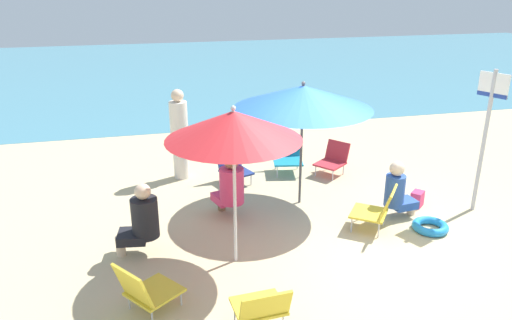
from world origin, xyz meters
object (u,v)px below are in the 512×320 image
Objects in this scene: umbrella_blue at (303,97)px; beach_chair_c at (261,306)px; person_a at (142,220)px; person_c at (397,191)px; person_d at (179,134)px; umbrella_red at (234,126)px; warning_sign at (487,123)px; beach_chair_b at (233,165)px; beach_chair_d at (333,159)px; swim_ring at (430,226)px; beach_chair_f at (145,289)px; beach_bag at (417,199)px; beach_chair_a at (287,155)px; beach_chair_e at (377,209)px; person_b at (230,186)px.

umbrella_blue is 3.57× the size of beach_chair_c.
person_a reaches higher than person_c.
umbrella_red is at bearing 35.79° from person_d.
warning_sign reaches higher than beach_chair_c.
beach_chair_b is 0.97× the size of beach_chair_d.
person_a reaches higher than swim_ring.
beach_chair_f is (-1.11, 0.60, -0.03)m from beach_chair_c.
person_d is 4.88m from warning_sign.
beach_chair_b is 3.93m from beach_chair_c.
beach_bag is at bearing 78.55° from beach_chair_d.
umbrella_red reaches higher than beach_chair_b.
person_a reaches higher than beach_chair_a.
person_a is at bearing 34.81° from beach_chair_e.
person_a reaches higher than beach_chair_c.
beach_chair_b is 3.38m from swim_ring.
beach_chair_c is at bearing 129.46° from person_a.
beach_chair_f is (-3.21, -1.09, -0.05)m from beach_chair_e.
person_a is 5.04m from warning_sign.
beach_chair_e is 0.83× the size of person_c.
umbrella_red is 3.32m from swim_ring.
umbrella_red is 3.45× the size of beach_chair_c.
person_c is (1.22, -0.82, -1.28)m from umbrella_blue.
person_d is at bearing -0.03° from person_b.
beach_chair_b is 2.82× the size of beach_bag.
person_c reaches higher than beach_chair_d.
swim_ring is at bearing -65.91° from beach_chair_c.
beach_chair_c reaches higher than swim_ring.
umbrella_blue reaches higher than beach_chair_a.
warning_sign is (3.84, 0.57, -0.40)m from umbrella_red.
beach_chair_b is 1.18× the size of beach_chair_c.
beach_bag is (0.77, -1.58, -0.17)m from beach_chair_d.
umbrella_blue is at bearing 136.54° from warning_sign.
beach_chair_c is 3.24m from swim_ring.
beach_chair_c is at bearing 158.10° from person_b.
beach_chair_c is 3.25m from person_c.
beach_chair_d is 2.49m from person_b.
umbrella_red is 2.55m from beach_chair_e.
beach_chair_d is 2.91× the size of beach_bag.
umbrella_blue is 3.60m from beach_chair_f.
person_c reaches higher than beach_chair_b.
beach_chair_a is 1.35× the size of swim_ring.
warning_sign is at bearing -19.01° from umbrella_blue.
umbrella_blue reaches higher than beach_chair_b.
beach_chair_d is at bearing -34.91° from beach_chair_c.
umbrella_blue is 2.80× the size of beach_chair_e.
beach_chair_f is at bearing -137.86° from umbrella_blue.
umbrella_blue reaches higher than beach_bag.
beach_chair_c is at bearing -65.07° from beach_chair_f.
beach_chair_f is (-3.42, -3.23, 0.00)m from beach_chair_d.
beach_chair_b reaches higher than beach_chair_c.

